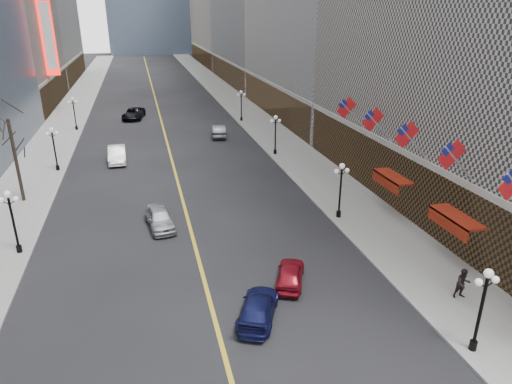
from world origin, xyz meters
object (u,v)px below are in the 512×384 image
streetlamp_west_1 (12,216)px  car_nb_mid (117,154)px  streetlamp_east_3 (241,102)px  streetlamp_west_3 (74,110)px  car_sb_mid (290,274)px  streetlamp_west_2 (54,144)px  streetlamp_east_2 (275,131)px  car_sb_near (258,308)px  car_nb_far (134,113)px  car_nb_near (160,218)px  car_sb_far (219,131)px  streetlamp_east_1 (341,185)px  streetlamp_east_0 (482,302)px

streetlamp_west_1 → car_nb_mid: bearing=73.3°
streetlamp_east_3 → streetlamp_west_3: (-23.60, 0.00, 0.00)m
streetlamp_west_3 → car_sb_mid: bearing=-69.0°
streetlamp_west_2 → car_nb_mid: (5.94, 1.85, -2.04)m
streetlamp_east_2 → streetlamp_west_1: bearing=-142.7°
streetlamp_east_2 → streetlamp_west_1: (-23.60, -18.00, 0.00)m
streetlamp_east_2 → car_sb_near: bearing=-108.2°
streetlamp_east_2 → car_nb_far: bearing=123.5°
car_nb_near → car_nb_far: bearing=84.9°
car_nb_far → car_nb_near: bearing=-76.1°
streetlamp_east_2 → car_sb_far: (-4.87, 9.90, -2.08)m
car_nb_far → car_sb_far: 17.78m
car_sb_mid → streetlamp_east_3: bearing=-75.5°
car_sb_near → car_nb_mid: bearing=-50.5°
car_sb_far → car_nb_mid: bearing=40.3°
streetlamp_west_1 → streetlamp_west_2: bearing=90.0°
streetlamp_east_2 → car_sb_far: bearing=116.2°
streetlamp_east_2 → streetlamp_west_1: size_ratio=1.00×
streetlamp_east_3 → streetlamp_west_2: same height
car_sb_mid → car_nb_mid: bearing=-45.4°
streetlamp_east_1 → streetlamp_west_2: bearing=142.7°
streetlamp_east_0 → car_nb_mid: streetlamp_east_0 is taller
streetlamp_east_1 → car_nb_near: bearing=172.3°
streetlamp_east_3 → car_nb_mid: streetlamp_east_3 is taller
streetlamp_west_3 → car_nb_mid: 17.33m
streetlamp_east_0 → car_sb_mid: 10.68m
streetlamp_east_2 → streetlamp_west_1: 29.68m
streetlamp_east_0 → streetlamp_east_2: bearing=90.0°
streetlamp_east_0 → car_nb_mid: bearing=116.2°
streetlamp_west_2 → streetlamp_west_3: (0.00, 18.00, 0.00)m
streetlamp_west_2 → streetlamp_west_3: bearing=90.0°
streetlamp_west_2 → car_nb_mid: 6.55m
car_nb_mid → car_sb_far: 15.11m
car_nb_mid → car_sb_far: (12.79, 8.06, -0.04)m
car_sb_mid → streetlamp_east_0: bearing=153.4°
car_nb_mid → streetlamp_east_0: bearing=-65.4°
car_sb_near → streetlamp_east_0: bearing=176.1°
car_sb_mid → streetlamp_west_2: bearing=-33.9°
streetlamp_west_3 → car_nb_near: bearing=-74.3°
streetlamp_east_2 → car_sb_far: size_ratio=0.90×
car_nb_mid → streetlamp_east_3: bearing=40.8°
streetlamp_east_0 → car_nb_near: bearing=128.0°
streetlamp_east_0 → car_sb_mid: size_ratio=1.15×
streetlamp_west_1 → car_sb_near: (14.12, -10.85, -2.24)m
car_nb_mid → car_nb_near: bearing=-80.1°
streetlamp_east_1 → car_sb_near: (-9.48, -10.85, -2.24)m
car_nb_far → streetlamp_east_1: bearing=-58.0°
streetlamp_west_1 → streetlamp_east_2: bearing=37.3°
streetlamp_east_3 → car_sb_near: 47.86m
streetlamp_west_2 → car_nb_near: size_ratio=0.98×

